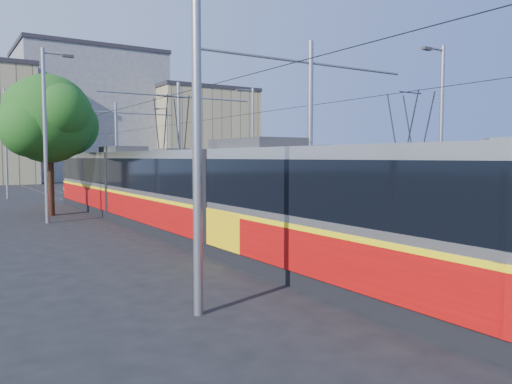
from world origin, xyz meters
TOP-DOWN VIEW (x-y plane):
  - platform at (0.00, 17.00)m, footprint 4.00×50.00m
  - tactile_strip_left at (-1.45, 17.00)m, footprint 0.70×50.00m
  - tactile_strip_right at (1.45, 17.00)m, footprint 0.70×50.00m
  - rails at (0.00, 17.00)m, footprint 8.71×70.00m
  - tram_left at (-3.60, 12.50)m, footprint 2.43×32.12m
  - tram_right at (3.60, 6.43)m, footprint 2.43×27.66m
  - catenary at (0.00, 14.15)m, footprint 9.20×70.00m
  - street_lamps at (-0.00, 21.00)m, footprint 15.18×38.22m
  - shelter at (1.20, 15.64)m, footprint 0.65×1.05m
  - tree at (-6.52, 21.29)m, footprint 5.03×4.65m
  - building_centre at (6.00, 64.00)m, footprint 18.36×14.28m
  - building_right at (20.00, 58.00)m, footprint 14.28×10.20m

SIDE VIEW (x-z plane):
  - rails at x=0.00m, z-range 0.00..0.03m
  - platform at x=0.00m, z-range 0.00..0.30m
  - tactile_strip_left at x=-1.45m, z-range 0.30..0.31m
  - tactile_strip_right at x=1.45m, z-range 0.30..0.31m
  - shelter at x=1.20m, z-range 0.36..2.67m
  - tram_left at x=-3.60m, z-range -1.05..4.45m
  - tram_right at x=3.60m, z-range -0.89..4.61m
  - street_lamps at x=0.00m, z-range 0.18..8.18m
  - catenary at x=0.00m, z-range 1.02..8.02m
  - tree at x=-6.52m, z-range 1.29..8.60m
  - building_right at x=20.00m, z-range 0.01..12.74m
  - building_centre at x=6.00m, z-range 0.01..17.37m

